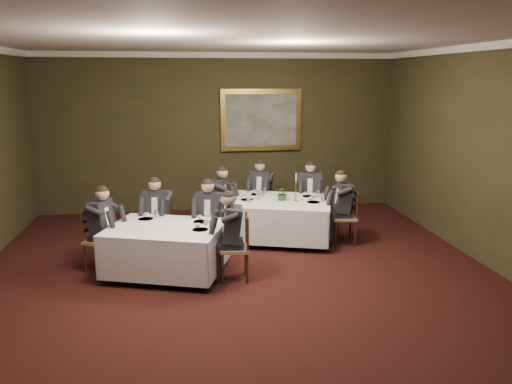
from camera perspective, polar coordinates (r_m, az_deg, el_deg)
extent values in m
plane|color=black|center=(6.89, -1.15, -12.57)|extent=(10.00, 10.00, 0.00)
cube|color=silver|center=(6.24, -1.30, 17.82)|extent=(8.00, 10.00, 0.10)
cube|color=#302E18|center=(11.27, -4.34, 6.71)|extent=(8.00, 0.10, 3.50)
cube|color=white|center=(11.16, -4.48, 15.34)|extent=(8.00, 0.10, 0.12)
cube|color=black|center=(9.21, 2.78, -1.13)|extent=(2.09, 1.80, 0.04)
cube|color=white|center=(9.20, 2.78, -0.98)|extent=(2.17, 1.87, 0.02)
cube|color=white|center=(9.29, 2.76, -2.96)|extent=(2.19, 1.90, 0.65)
cube|color=black|center=(7.71, -10.31, -4.16)|extent=(1.93, 1.67, 0.04)
cube|color=white|center=(7.70, -10.32, -3.98)|extent=(2.00, 1.74, 0.02)
cube|color=white|center=(7.80, -10.22, -6.30)|extent=(2.03, 1.77, 0.65)
cube|color=#997C4D|center=(10.24, 0.56, -1.09)|extent=(0.57, 0.56, 0.05)
cube|color=black|center=(10.36, 0.84, 0.47)|extent=(0.36, 0.18, 0.54)
cube|color=black|center=(10.15, 0.56, 0.97)|extent=(0.51, 0.45, 0.55)
sphere|color=tan|center=(10.08, 0.57, 3.08)|extent=(0.28, 0.28, 0.21)
cube|color=#997C4D|center=(10.14, 6.16, -1.29)|extent=(0.53, 0.52, 0.05)
cube|color=black|center=(10.27, 6.21, 0.29)|extent=(0.37, 0.13, 0.54)
cube|color=black|center=(10.06, 6.21, 0.78)|extent=(0.49, 0.41, 0.55)
sphere|color=tan|center=(9.99, 6.26, 2.91)|extent=(0.26, 0.26, 0.21)
cube|color=#997C4D|center=(9.46, -4.28, -2.30)|extent=(0.51, 0.53, 0.05)
cube|color=black|center=(9.43, -5.45, -0.84)|extent=(0.12, 0.38, 0.54)
cube|color=black|center=(9.37, -4.32, -0.09)|extent=(0.40, 0.48, 0.55)
sphere|color=tan|center=(9.29, -4.36, 2.19)|extent=(0.25, 0.25, 0.21)
cube|color=#997C4D|center=(9.22, 10.00, -2.87)|extent=(0.46, 0.47, 0.05)
cube|color=black|center=(9.21, 11.21, -1.37)|extent=(0.06, 0.38, 0.54)
cube|color=black|center=(9.13, 10.09, -0.61)|extent=(0.34, 0.44, 0.55)
sphere|color=tan|center=(9.05, 10.19, 1.73)|extent=(0.23, 0.23, 0.21)
cube|color=#997C4D|center=(8.71, -11.12, -3.88)|extent=(0.53, 0.52, 0.05)
cube|color=black|center=(8.81, -10.83, -2.00)|extent=(0.38, 0.12, 0.54)
cube|color=black|center=(8.61, -11.23, -1.49)|extent=(0.48, 0.41, 0.55)
sphere|color=tan|center=(8.52, -11.34, 0.99)|extent=(0.26, 0.26, 0.21)
cube|color=#997C4D|center=(8.43, -5.29, -4.25)|extent=(0.55, 0.53, 0.05)
cube|color=black|center=(8.54, -5.00, -2.31)|extent=(0.37, 0.14, 0.54)
cube|color=black|center=(8.32, -5.34, -1.78)|extent=(0.49, 0.42, 0.55)
sphere|color=tan|center=(8.24, -5.39, 0.78)|extent=(0.26, 0.26, 0.21)
cube|color=#997C4D|center=(7.49, -2.49, -6.43)|extent=(0.45, 0.47, 0.05)
cube|color=black|center=(7.42, -1.04, -4.62)|extent=(0.06, 0.38, 0.54)
cube|color=black|center=(7.37, -2.52, -3.68)|extent=(0.34, 0.44, 0.55)
sphere|color=tan|center=(7.27, -2.55, -0.82)|extent=(0.23, 0.23, 0.21)
cube|color=#997C4D|center=(8.20, -17.29, -5.29)|extent=(0.56, 0.57, 0.05)
cube|color=black|center=(8.23, -18.53, -3.53)|extent=(0.17, 0.36, 0.54)
cube|color=black|center=(8.09, -17.47, -2.77)|extent=(0.45, 0.51, 0.55)
sphere|color=tan|center=(8.00, -17.65, -0.14)|extent=(0.27, 0.27, 0.21)
imported|color=#2D5926|center=(9.15, 3.08, -0.04)|extent=(0.30, 0.27, 0.30)
cylinder|color=#A87433|center=(9.15, 4.55, -0.95)|extent=(0.08, 0.08, 0.02)
cylinder|color=#A87433|center=(9.11, 4.57, 0.19)|extent=(0.02, 0.02, 0.35)
cylinder|color=white|center=(9.06, 4.60, 1.75)|extent=(0.02, 0.02, 0.15)
cylinder|color=white|center=(9.64, 0.08, -0.22)|extent=(0.25, 0.25, 0.01)
cylinder|color=white|center=(9.78, -0.05, 0.11)|extent=(0.08, 0.08, 0.05)
cylinder|color=white|center=(9.65, 1.08, 0.17)|extent=(0.06, 0.06, 0.14)
cylinder|color=white|center=(8.17, -12.48, -2.95)|extent=(0.25, 0.25, 0.01)
cylinder|color=white|center=(8.31, -12.42, -2.52)|extent=(0.08, 0.08, 0.05)
cylinder|color=white|center=(8.15, -11.31, -2.49)|extent=(0.06, 0.06, 0.14)
cube|color=tan|center=(11.29, 0.57, 8.23)|extent=(1.81, 0.08, 1.37)
cube|color=#43462F|center=(11.24, 0.61, 8.21)|extent=(1.59, 0.01, 1.15)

